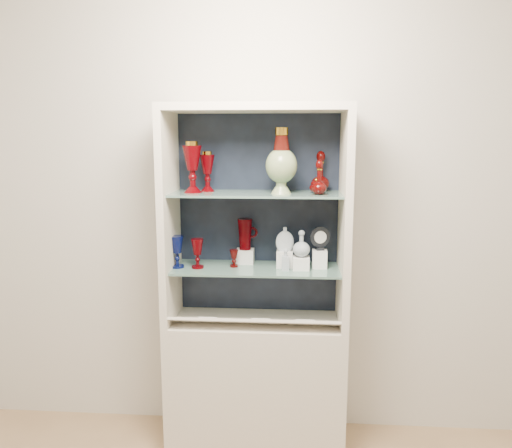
# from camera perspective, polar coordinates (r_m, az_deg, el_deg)

# --- Properties ---
(wall_back) EXTENTS (3.50, 0.02, 2.80)m
(wall_back) POSITION_cam_1_polar(r_m,az_deg,el_deg) (2.93, 0.31, 2.67)
(wall_back) COLOR beige
(wall_back) RESTS_ON ground
(cabinet_base) EXTENTS (1.00, 0.40, 0.75)m
(cabinet_base) POSITION_cam_1_polar(r_m,az_deg,el_deg) (3.02, 0.00, -17.54)
(cabinet_base) COLOR beige
(cabinet_base) RESTS_ON ground
(cabinet_back_panel) EXTENTS (0.98, 0.02, 1.15)m
(cabinet_back_panel) POSITION_cam_1_polar(r_m,az_deg,el_deg) (2.91, 0.27, 1.13)
(cabinet_back_panel) COLOR black
(cabinet_back_panel) RESTS_ON cabinet_base
(cabinet_side_left) EXTENTS (0.04, 0.40, 1.15)m
(cabinet_side_left) POSITION_cam_1_polar(r_m,az_deg,el_deg) (2.80, -9.86, 0.63)
(cabinet_side_left) COLOR beige
(cabinet_side_left) RESTS_ON cabinet_base
(cabinet_side_right) EXTENTS (0.04, 0.40, 1.15)m
(cabinet_side_right) POSITION_cam_1_polar(r_m,az_deg,el_deg) (2.73, 10.11, 0.39)
(cabinet_side_right) COLOR beige
(cabinet_side_right) RESTS_ON cabinet_base
(cabinet_top_cap) EXTENTS (1.00, 0.40, 0.04)m
(cabinet_top_cap) POSITION_cam_1_polar(r_m,az_deg,el_deg) (2.69, 0.00, 13.13)
(cabinet_top_cap) COLOR beige
(cabinet_top_cap) RESTS_ON cabinet_side_left
(shelf_lower) EXTENTS (0.92, 0.34, 0.01)m
(shelf_lower) POSITION_cam_1_polar(r_m,az_deg,el_deg) (2.80, 0.03, -5.10)
(shelf_lower) COLOR slate
(shelf_lower) RESTS_ON cabinet_side_left
(shelf_upper) EXTENTS (0.92, 0.34, 0.01)m
(shelf_upper) POSITION_cam_1_polar(r_m,az_deg,el_deg) (2.72, 0.03, 3.48)
(shelf_upper) COLOR slate
(shelf_upper) RESTS_ON cabinet_side_left
(label_ledge) EXTENTS (0.92, 0.17, 0.09)m
(label_ledge) POSITION_cam_1_polar(r_m,az_deg,el_deg) (2.76, -0.17, -11.11)
(label_ledge) COLOR beige
(label_ledge) RESTS_ON cabinet_base
(label_card_0) EXTENTS (0.10, 0.06, 0.03)m
(label_card_0) POSITION_cam_1_polar(r_m,az_deg,el_deg) (2.75, 5.60, -10.91)
(label_card_0) COLOR white
(label_card_0) RESTS_ON label_ledge
(label_card_1) EXTENTS (0.10, 0.06, 0.03)m
(label_card_1) POSITION_cam_1_polar(r_m,az_deg,el_deg) (2.78, -5.45, -10.63)
(label_card_1) COLOR white
(label_card_1) RESTS_ON label_ledge
(label_card_2) EXTENTS (0.10, 0.06, 0.03)m
(label_card_2) POSITION_cam_1_polar(r_m,az_deg,el_deg) (2.75, 0.58, -10.83)
(label_card_2) COLOR white
(label_card_2) RESTS_ON label_ledge
(pedestal_lamp_left) EXTENTS (0.11, 0.11, 0.22)m
(pedestal_lamp_left) POSITION_cam_1_polar(r_m,az_deg,el_deg) (2.80, -5.58, 6.00)
(pedestal_lamp_left) COLOR #460104
(pedestal_lamp_left) RESTS_ON shelf_upper
(pedestal_lamp_right) EXTENTS (0.11, 0.11, 0.28)m
(pedestal_lamp_right) POSITION_cam_1_polar(r_m,az_deg,el_deg) (2.74, -7.29, 6.46)
(pedestal_lamp_right) COLOR #460104
(pedestal_lamp_right) RESTS_ON shelf_upper
(enamel_urn) EXTENTS (0.18, 0.18, 0.35)m
(enamel_urn) POSITION_cam_1_polar(r_m,az_deg,el_deg) (2.67, 2.92, 7.22)
(enamel_urn) COLOR #0C4619
(enamel_urn) RESTS_ON shelf_upper
(ruby_decanter_a) EXTENTS (0.10, 0.10, 0.20)m
(ruby_decanter_a) POSITION_cam_1_polar(r_m,az_deg,el_deg) (2.64, 7.24, 5.56)
(ruby_decanter_a) COLOR #400504
(ruby_decanter_a) RESTS_ON shelf_upper
(ruby_decanter_b) EXTENTS (0.13, 0.13, 0.24)m
(ruby_decanter_b) POSITION_cam_1_polar(r_m,az_deg,el_deg) (2.81, 7.39, 6.14)
(ruby_decanter_b) COLOR #400504
(ruby_decanter_b) RESTS_ON shelf_upper
(lidded_bowl) EXTENTS (0.09, 0.09, 0.08)m
(lidded_bowl) POSITION_cam_1_polar(r_m,az_deg,el_deg) (2.72, 6.88, 4.40)
(lidded_bowl) COLOR #400504
(lidded_bowl) RESTS_ON shelf_upper
(cobalt_goblet) EXTENTS (0.08, 0.08, 0.18)m
(cobalt_goblet) POSITION_cam_1_polar(r_m,az_deg,el_deg) (2.81, -9.01, -3.16)
(cobalt_goblet) COLOR #060D3B
(cobalt_goblet) RESTS_ON shelf_lower
(ruby_goblet_tall) EXTENTS (0.09, 0.09, 0.16)m
(ruby_goblet_tall) POSITION_cam_1_polar(r_m,az_deg,el_deg) (2.79, -6.71, -3.38)
(ruby_goblet_tall) COLOR #460104
(ruby_goblet_tall) RESTS_ON shelf_lower
(ruby_goblet_small) EXTENTS (0.06, 0.06, 0.10)m
(ruby_goblet_small) POSITION_cam_1_polar(r_m,az_deg,el_deg) (2.80, -2.52, -3.95)
(ruby_goblet_small) COLOR #400504
(ruby_goblet_small) RESTS_ON shelf_lower
(riser_ruby_pitcher) EXTENTS (0.10, 0.10, 0.08)m
(riser_ruby_pitcher) POSITION_cam_1_polar(r_m,az_deg,el_deg) (2.89, -1.25, -3.69)
(riser_ruby_pitcher) COLOR silver
(riser_ruby_pitcher) RESTS_ON shelf_lower
(ruby_pitcher) EXTENTS (0.15, 0.11, 0.18)m
(ruby_pitcher) POSITION_cam_1_polar(r_m,az_deg,el_deg) (2.86, -1.26, -1.17)
(ruby_pitcher) COLOR #460104
(ruby_pitcher) RESTS_ON riser_ruby_pitcher
(clear_square_bottle) EXTENTS (0.04, 0.04, 0.12)m
(clear_square_bottle) POSITION_cam_1_polar(r_m,az_deg,el_deg) (2.73, 3.39, -4.12)
(clear_square_bottle) COLOR #94A0AA
(clear_square_bottle) RESTS_ON shelf_lower
(riser_flat_flask) EXTENTS (0.09, 0.09, 0.09)m
(riser_flat_flask) POSITION_cam_1_polar(r_m,az_deg,el_deg) (2.81, 3.30, -4.00)
(riser_flat_flask) COLOR silver
(riser_flat_flask) RESTS_ON shelf_lower
(flat_flask) EXTENTS (0.10, 0.05, 0.14)m
(flat_flask) POSITION_cam_1_polar(r_m,az_deg,el_deg) (2.78, 3.32, -1.70)
(flat_flask) COLOR silver
(flat_flask) RESTS_ON riser_flat_flask
(riser_clear_round_decanter) EXTENTS (0.09, 0.09, 0.07)m
(riser_clear_round_decanter) POSITION_cam_1_polar(r_m,az_deg,el_deg) (2.76, 5.18, -4.46)
(riser_clear_round_decanter) COLOR silver
(riser_clear_round_decanter) RESTS_ON shelf_lower
(clear_round_decanter) EXTENTS (0.10, 0.10, 0.14)m
(clear_round_decanter) POSITION_cam_1_polar(r_m,az_deg,el_deg) (2.74, 5.21, -2.31)
(clear_round_decanter) COLOR #94A0AA
(clear_round_decanter) RESTS_ON riser_clear_round_decanter
(riser_cameo_medallion) EXTENTS (0.08, 0.08, 0.10)m
(riser_cameo_medallion) POSITION_cam_1_polar(r_m,az_deg,el_deg) (2.80, 7.27, -3.98)
(riser_cameo_medallion) COLOR silver
(riser_cameo_medallion) RESTS_ON shelf_lower
(cameo_medallion) EXTENTS (0.12, 0.07, 0.14)m
(cameo_medallion) POSITION_cam_1_polar(r_m,az_deg,el_deg) (2.78, 7.32, -1.61)
(cameo_medallion) COLOR black
(cameo_medallion) RESTS_ON riser_cameo_medallion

